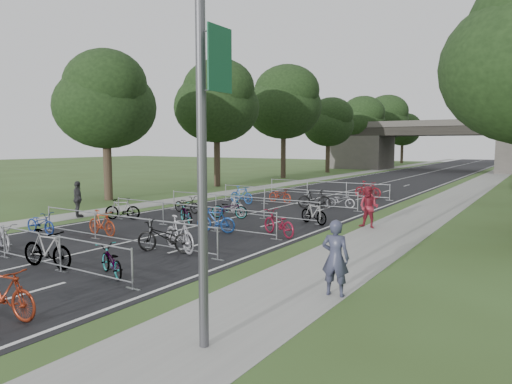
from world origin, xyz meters
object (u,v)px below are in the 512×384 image
at_px(lamppost, 203,115).
at_px(pedestrian_c, 78,199).
at_px(overpass_bridge, 439,146).
at_px(pedestrian_a, 335,258).
at_px(pedestrian_b, 369,207).

relative_size(lamppost, pedestrian_c, 4.38).
relative_size(overpass_bridge, pedestrian_c, 16.55).
xyz_separation_m(lamppost, pedestrian_a, (0.87, 4.01, -3.33)).
distance_m(lamppost, pedestrian_c, 17.55).
relative_size(overpass_bridge, lamppost, 3.78).
relative_size(overpass_bridge, pedestrian_a, 16.23).
bearing_deg(pedestrian_b, pedestrian_c, -154.24).
bearing_deg(pedestrian_b, lamppost, -78.64).
xyz_separation_m(pedestrian_a, pedestrian_c, (-16.00, 4.23, -0.02)).
bearing_deg(pedestrian_a, overpass_bridge, -88.23).
relative_size(pedestrian_b, pedestrian_c, 1.01).
xyz_separation_m(pedestrian_b, pedestrian_c, (-13.60, -5.19, -0.01)).
height_order(lamppost, pedestrian_c, lamppost).
xyz_separation_m(pedestrian_a, pedestrian_b, (-2.40, 9.42, -0.01)).
height_order(overpass_bridge, pedestrian_b, overpass_bridge).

